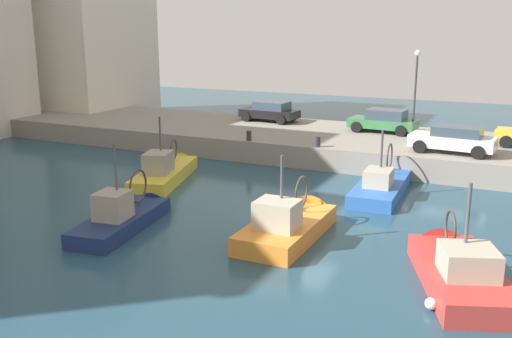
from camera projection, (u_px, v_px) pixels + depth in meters
The scene contains 14 objects.
water_surface at pixel (302, 215), 22.59m from camera, with size 80.00×80.00×0.00m, color navy.
quay_wall at pixel (375, 147), 32.52m from camera, with size 9.00×56.00×1.20m, color gray.
fishing_boat_yellow at pixel (167, 176), 27.86m from camera, with size 6.78×3.52×4.02m.
fishing_boat_orange at pixel (291, 231), 20.42m from camera, with size 5.68×2.36×4.04m.
fishing_boat_blue at pixel (383, 188), 25.99m from camera, with size 6.95×2.20×3.80m.
fishing_boat_red at pixel (456, 277), 16.64m from camera, with size 6.07×3.90×4.08m.
fishing_boat_navy at pixel (127, 222), 21.27m from camera, with size 5.89×2.38×4.00m.
parked_car_black at pixel (270, 111), 37.49m from camera, with size 2.16×3.95×1.32m.
parked_car_green at pixel (384, 121), 33.59m from camera, with size 2.15×4.01×1.37m.
parked_car_white at pixel (453, 139), 27.97m from camera, with size 2.12×4.17×1.34m.
mooring_bollard_south at pixel (318, 142), 29.51m from camera, with size 0.28×0.28×0.55m, color #2D2D33.
mooring_bollard_mid at pixel (249, 136), 31.18m from camera, with size 0.28×0.28×0.55m, color #2D2D33.
quay_streetlamp at pixel (416, 78), 32.15m from camera, with size 0.36×0.36×4.83m.
waterfront_building_west at pixel (86, 16), 44.50m from camera, with size 9.24×7.58×16.19m.
Camera 1 is at (-20.18, -7.60, 7.23)m, focal length 39.81 mm.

